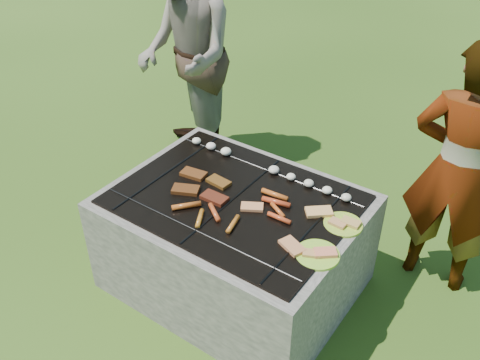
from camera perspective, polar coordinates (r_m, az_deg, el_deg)
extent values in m
plane|color=#244310|center=(3.21, -0.52, -10.72)|extent=(60.00, 60.00, 0.00)
cube|color=#9E968C|center=(3.27, 3.64, -2.79)|extent=(1.30, 0.18, 0.60)
cube|color=gray|center=(2.77, -5.58, -11.30)|extent=(1.30, 0.18, 0.60)
cube|color=gray|center=(3.29, -8.53, -2.91)|extent=(0.18, 0.64, 0.60)
cube|color=#A79E94|center=(2.80, 8.98, -11.02)|extent=(0.18, 0.64, 0.60)
cube|color=black|center=(3.04, -0.55, -7.56)|extent=(0.94, 0.64, 0.48)
sphere|color=#FF5914|center=(2.90, -0.57, -4.36)|extent=(0.10, 0.10, 0.10)
cube|color=black|center=(2.81, -0.59, -2.05)|extent=(1.20, 0.90, 0.01)
cylinder|color=black|center=(3.04, -7.50, 0.99)|extent=(0.01, 0.88, 0.01)
cylinder|color=black|center=(2.80, -0.59, -1.95)|extent=(0.01, 0.88, 0.01)
cylinder|color=black|center=(2.62, 7.46, -5.33)|extent=(0.01, 0.88, 0.01)
cylinder|color=black|center=(2.61, -4.70, -5.40)|extent=(1.18, 0.01, 0.01)
cylinder|color=black|center=(3.02, 2.95, 1.03)|extent=(1.18, 0.01, 0.01)
ellipsoid|color=white|center=(3.27, -4.66, 4.19)|extent=(0.05, 0.05, 0.04)
ellipsoid|color=white|center=(3.21, -3.11, 3.64)|extent=(0.06, 0.06, 0.04)
ellipsoid|color=beige|center=(3.15, -1.51, 3.07)|extent=(0.06, 0.06, 0.04)
ellipsoid|color=silver|center=(2.99, 3.63, 1.11)|extent=(0.06, 0.06, 0.04)
ellipsoid|color=white|center=(2.95, 5.46, 0.36)|extent=(0.05, 0.05, 0.04)
ellipsoid|color=beige|center=(2.91, 7.34, -0.34)|extent=(0.06, 0.06, 0.04)
ellipsoid|color=white|center=(2.87, 9.28, -1.08)|extent=(0.05, 0.05, 0.04)
ellipsoid|color=beige|center=(2.83, 11.27, -1.83)|extent=(0.05, 0.05, 0.04)
cube|color=#91481A|center=(2.98, -4.98, 0.66)|extent=(0.15, 0.10, 0.02)
cube|color=#9E621C|center=(2.91, -2.29, -0.19)|extent=(0.14, 0.09, 0.02)
cube|color=brown|center=(2.86, -5.82, -1.02)|extent=(0.16, 0.13, 0.02)
cube|color=maroon|center=(2.79, -2.75, -1.91)|extent=(0.14, 0.08, 0.02)
cylinder|color=#C15C1F|center=(2.81, 3.73, -1.57)|extent=(0.15, 0.04, 0.03)
cylinder|color=#CA4A21|center=(2.76, 3.88, -2.35)|extent=(0.16, 0.06, 0.03)
cylinder|color=#CC4621|center=(2.71, 4.04, -3.22)|extent=(0.12, 0.08, 0.02)
cylinder|color=orange|center=(2.66, 4.20, -4.06)|extent=(0.13, 0.02, 0.02)
cylinder|color=#D45922|center=(2.69, -2.75, -3.46)|extent=(0.13, 0.10, 0.03)
cylinder|color=#BC701F|center=(2.62, -0.75, -4.71)|extent=(0.05, 0.13, 0.02)
cylinder|color=#C1761F|center=(2.75, -5.75, -2.73)|extent=(0.12, 0.13, 0.03)
cylinder|color=orange|center=(2.66, -4.31, -4.11)|extent=(0.08, 0.13, 0.02)
cube|color=tan|center=(2.73, 1.30, -2.88)|extent=(0.13, 0.12, 0.02)
cube|color=tan|center=(2.52, 5.59, -7.03)|extent=(0.14, 0.11, 0.02)
cube|color=#FAB080|center=(2.73, 8.43, -3.37)|extent=(0.15, 0.15, 0.02)
cylinder|color=#FFEF3C|center=(2.69, 10.93, -4.69)|extent=(0.20, 0.20, 0.01)
cube|color=#E4B774|center=(2.67, 10.39, -4.52)|extent=(0.09, 0.06, 0.01)
cube|color=tan|center=(2.69, 11.72, -4.43)|extent=(0.09, 0.06, 0.02)
cylinder|color=#DBF039|center=(2.51, 8.24, -7.90)|extent=(0.21, 0.21, 0.01)
cube|color=tan|center=(2.49, 7.64, -7.75)|extent=(0.09, 0.08, 0.01)
cube|color=tan|center=(2.50, 9.10, -7.63)|extent=(0.12, 0.11, 0.02)
imported|color=gray|center=(3.01, 22.28, 0.83)|extent=(0.56, 0.38, 1.47)
imported|color=gray|center=(3.86, -5.87, 13.00)|extent=(1.06, 1.05, 1.73)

